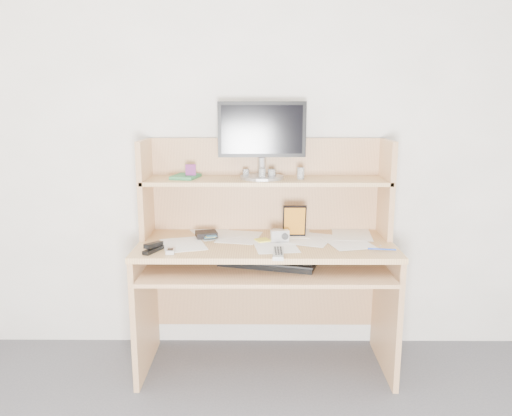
{
  "coord_description": "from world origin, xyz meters",
  "views": [
    {
      "loc": [
        -0.04,
        -1.17,
        1.5
      ],
      "look_at": [
        -0.05,
        1.43,
        0.95
      ],
      "focal_mm": 35.0,
      "sensor_mm": 36.0,
      "label": 1
    }
  ],
  "objects_px": {
    "keyboard": "(267,262)",
    "game_case": "(294,221)",
    "desk": "(266,248)",
    "tv_remote": "(278,253)",
    "monitor": "(262,138)"
  },
  "relations": [
    {
      "from": "desk",
      "to": "tv_remote",
      "type": "height_order",
      "value": "desk"
    },
    {
      "from": "tv_remote",
      "to": "monitor",
      "type": "relative_size",
      "value": 0.38
    },
    {
      "from": "keyboard",
      "to": "game_case",
      "type": "height_order",
      "value": "game_case"
    },
    {
      "from": "keyboard",
      "to": "monitor",
      "type": "xyz_separation_m",
      "value": [
        -0.03,
        0.28,
        0.64
      ]
    },
    {
      "from": "tv_remote",
      "to": "game_case",
      "type": "relative_size",
      "value": 1.03
    },
    {
      "from": "desk",
      "to": "tv_remote",
      "type": "xyz_separation_m",
      "value": [
        0.06,
        -0.34,
        0.07
      ]
    },
    {
      "from": "desk",
      "to": "game_case",
      "type": "height_order",
      "value": "desk"
    },
    {
      "from": "keyboard",
      "to": "tv_remote",
      "type": "bearing_deg",
      "value": -56.56
    },
    {
      "from": "monitor",
      "to": "desk",
      "type": "bearing_deg",
      "value": -79.55
    },
    {
      "from": "desk",
      "to": "keyboard",
      "type": "xyz_separation_m",
      "value": [
        0.01,
        -0.18,
        -0.03
      ]
    },
    {
      "from": "desk",
      "to": "game_case",
      "type": "distance_m",
      "value": 0.22
    },
    {
      "from": "tv_remote",
      "to": "desk",
      "type": "bearing_deg",
      "value": 102.77
    },
    {
      "from": "game_case",
      "to": "monitor",
      "type": "bearing_deg",
      "value": 153.61
    },
    {
      "from": "desk",
      "to": "monitor",
      "type": "bearing_deg",
      "value": 102.26
    },
    {
      "from": "keyboard",
      "to": "monitor",
      "type": "relative_size",
      "value": 1.08
    }
  ]
}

